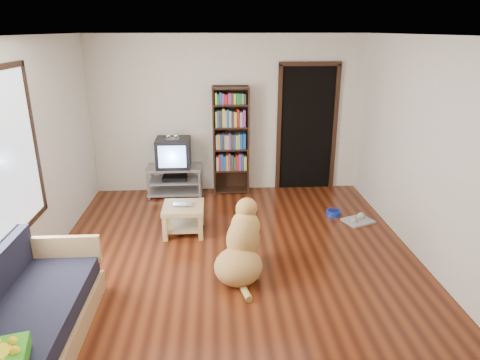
{
  "coord_description": "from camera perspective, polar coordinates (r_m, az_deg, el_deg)",
  "views": [
    {
      "loc": [
        -0.21,
        -4.58,
        2.66
      ],
      "look_at": [
        0.09,
        0.38,
        0.9
      ],
      "focal_mm": 32.0,
      "sensor_mm": 36.0,
      "label": 1
    }
  ],
  "objects": [
    {
      "name": "ground",
      "position": [
        5.3,
        -0.69,
        -10.63
      ],
      "size": [
        5.0,
        5.0,
        0.0
      ],
      "primitive_type": "plane",
      "color": "#5F2610",
      "rests_on": "ground"
    },
    {
      "name": "ceiling",
      "position": [
        4.58,
        -0.83,
        18.75
      ],
      "size": [
        5.0,
        5.0,
        0.0
      ],
      "primitive_type": "plane",
      "rotation": [
        3.14,
        0.0,
        0.0
      ],
      "color": "white",
      "rests_on": "ground"
    },
    {
      "name": "wall_back",
      "position": [
        7.21,
        -1.71,
        8.62
      ],
      "size": [
        4.5,
        0.0,
        4.5
      ],
      "primitive_type": "plane",
      "rotation": [
        1.57,
        0.0,
        0.0
      ],
      "color": "beige",
      "rests_on": "ground"
    },
    {
      "name": "wall_front",
      "position": [
        2.49,
        2.05,
        -13.58
      ],
      "size": [
        4.5,
        0.0,
        4.5
      ],
      "primitive_type": "plane",
      "rotation": [
        -1.57,
        0.0,
        0.0
      ],
      "color": "beige",
      "rests_on": "ground"
    },
    {
      "name": "wall_left",
      "position": [
        5.19,
        -26.42,
        2.24
      ],
      "size": [
        0.0,
        5.0,
        5.0
      ],
      "primitive_type": "plane",
      "rotation": [
        1.57,
        0.0,
        1.57
      ],
      "color": "beige",
      "rests_on": "ground"
    },
    {
      "name": "wall_right",
      "position": [
        5.37,
        24.01,
        3.12
      ],
      "size": [
        0.0,
        5.0,
        5.0
      ],
      "primitive_type": "plane",
      "rotation": [
        1.57,
        0.0,
        -1.57
      ],
      "color": "beige",
      "rests_on": "ground"
    },
    {
      "name": "laptop",
      "position": [
        5.82,
        -7.61,
        -3.42
      ],
      "size": [
        0.3,
        0.21,
        0.02
      ],
      "primitive_type": "imported",
      "rotation": [
        0.0,
        0.0,
        -0.12
      ],
      "color": "silver",
      "rests_on": "coffee_table"
    },
    {
      "name": "dog_bowl",
      "position": [
        6.62,
        12.36,
        -4.31
      ],
      "size": [
        0.22,
        0.22,
        0.08
      ],
      "primitive_type": "cylinder",
      "color": "navy",
      "rests_on": "ground"
    },
    {
      "name": "grey_rag",
      "position": [
        6.5,
        15.48,
        -5.28
      ],
      "size": [
        0.49,
        0.45,
        0.03
      ],
      "primitive_type": "cube",
      "rotation": [
        0.0,
        0.0,
        0.39
      ],
      "color": "#999999",
      "rests_on": "ground"
    },
    {
      "name": "window",
      "position": [
        4.7,
        -28.83,
        2.75
      ],
      "size": [
        0.03,
        1.46,
        1.7
      ],
      "color": "white",
      "rests_on": "wall_left"
    },
    {
      "name": "doorway",
      "position": [
        7.39,
        8.92,
        7.23
      ],
      "size": [
        1.03,
        0.05,
        2.19
      ],
      "color": "black",
      "rests_on": "wall_back"
    },
    {
      "name": "tv_stand",
      "position": [
        7.27,
        -8.67,
        0.06
      ],
      "size": [
        0.9,
        0.45,
        0.5
      ],
      "color": "#99999E",
      "rests_on": "ground"
    },
    {
      "name": "crt_tv",
      "position": [
        7.15,
        -8.85,
        3.71
      ],
      "size": [
        0.55,
        0.52,
        0.58
      ],
      "color": "black",
      "rests_on": "tv_stand"
    },
    {
      "name": "bookshelf",
      "position": [
        7.12,
        -1.24,
        6.02
      ],
      "size": [
        0.6,
        0.3,
        1.8
      ],
      "color": "black",
      "rests_on": "ground"
    },
    {
      "name": "sofa",
      "position": [
        4.33,
        -26.48,
        -16.5
      ],
      "size": [
        0.8,
        1.8,
        0.8
      ],
      "color": "tan",
      "rests_on": "ground"
    },
    {
      "name": "coffee_table",
      "position": [
        5.9,
        -7.54,
        -4.48
      ],
      "size": [
        0.55,
        0.55,
        0.4
      ],
      "color": "tan",
      "rests_on": "ground"
    },
    {
      "name": "dog",
      "position": [
        4.9,
        0.24,
        -9.05
      ],
      "size": [
        0.69,
        1.05,
        0.86
      ],
      "color": "#BB8347",
      "rests_on": "ground"
    }
  ]
}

